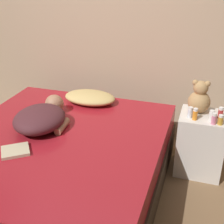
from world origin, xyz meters
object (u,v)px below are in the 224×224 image
teddy_bear (199,99)px  bottle_orange (195,114)px  person_lying (42,117)px  bottle_amber (221,120)px  pillow (90,97)px  bottle_white (212,116)px  bottle_pink (214,119)px  bottle_red (221,113)px  bottle_clear (190,112)px  book (15,151)px

teddy_bear → bottle_orange: 0.18m
person_lying → bottle_amber: (1.47, 0.37, 0.02)m
pillow → bottle_white: bottle_white is taller
person_lying → bottle_pink: 1.46m
pillow → bottle_amber: size_ratio=5.98×
bottle_white → bottle_pink: (0.02, -0.05, 0.00)m
bottle_red → bottle_orange: bearing=-153.9°
pillow → bottle_red: bearing=-5.0°
bottle_white → bottle_pink: same height
pillow → bottle_orange: (1.05, -0.21, 0.07)m
teddy_bear → bottle_clear: 0.17m
person_lying → bottle_red: bearing=13.8°
pillow → bottle_orange: bearing=-11.4°
person_lying → bottle_clear: bearing=14.5°
bottle_red → book: size_ratio=0.37×
teddy_bear → bottle_clear: teddy_bear is taller
bottle_amber → bottle_red: bearing=90.9°
bottle_white → bottle_amber: bottle_white is taller
person_lying → bottle_pink: person_lying is taller
bottle_white → bottle_amber: bearing=-29.6°
pillow → person_lying: (-0.21, -0.60, 0.03)m
bottle_red → bottle_clear: bearing=-164.8°
teddy_bear → book: bearing=-142.2°
bottle_pink → book: 1.62m
bottle_orange → bottle_pink: 0.16m
bottle_amber → bottle_pink: bottle_pink is taller
pillow → teddy_bear: 1.08m
bottle_white → book: bearing=-148.9°
bottle_white → bottle_clear: size_ratio=1.02×
pillow → bottle_orange: 1.07m
pillow → book: 1.05m
bottle_red → bottle_orange: 0.23m
bottle_orange → bottle_clear: 0.06m
bottle_red → bottle_clear: (-0.25, -0.07, -0.00)m
bottle_white → bottle_clear: 0.18m
teddy_bear → book: size_ratio=1.13×
teddy_bear → bottle_orange: bearing=-95.5°
bottle_red → book: 1.73m
bottle_amber → person_lying: bearing=-166.0°
bottle_orange → bottle_white: bearing=7.1°
person_lying → book: (0.01, -0.43, -0.08)m
pillow → bottle_red: bottle_red is taller
bottle_orange → bottle_pink: (0.16, -0.03, -0.00)m
bottle_orange → bottle_red: bearing=26.1°
pillow → bottle_pink: size_ratio=5.28×
pillow → bottle_amber: bearing=-10.6°
person_lying → bottle_pink: (1.42, 0.36, 0.03)m
bottle_pink → book: bearing=-150.8°
person_lying → bottle_orange: (1.26, 0.39, 0.03)m
person_lying → bottle_clear: (1.22, 0.42, 0.03)m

